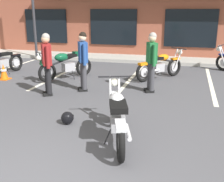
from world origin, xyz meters
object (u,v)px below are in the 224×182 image
at_px(motorcycle_red_sportbike, 63,64).
at_px(person_in_black_shirt, 152,59).
at_px(motorcycle_blue_standard, 160,65).
at_px(person_in_shorts_foreground, 47,61).
at_px(motorcycle_orange_scrambler, 0,62).
at_px(helmet_on_pavement, 67,118).
at_px(traffic_cone, 4,72).
at_px(motorcycle_foreground_classic, 117,116).
at_px(person_by_back_row, 83,58).

bearing_deg(motorcycle_red_sportbike, person_in_black_shirt, -12.97).
bearing_deg(motorcycle_blue_standard, person_in_shorts_foreground, -135.22).
bearing_deg(motorcycle_blue_standard, motorcycle_orange_scrambler, -170.88).
bearing_deg(motorcycle_blue_standard, helmet_on_pavement, -107.40).
distance_m(motorcycle_orange_scrambler, helmet_on_pavement, 5.52).
relative_size(motorcycle_red_sportbike, motorcycle_blue_standard, 1.04).
distance_m(motorcycle_red_sportbike, helmet_on_pavement, 3.91).
relative_size(person_in_shorts_foreground, helmet_on_pavement, 6.44).
distance_m(helmet_on_pavement, traffic_cone, 4.70).
xyz_separation_m(motorcycle_blue_standard, motorcycle_orange_scrambler, (-5.61, -0.90, 0.00)).
distance_m(motorcycle_blue_standard, person_in_black_shirt, 1.72).
bearing_deg(motorcycle_foreground_classic, person_in_black_shirt, 87.49).
height_order(person_by_back_row, traffic_cone, person_by_back_row).
bearing_deg(motorcycle_orange_scrambler, person_in_shorts_foreground, -32.28).
height_order(person_in_black_shirt, helmet_on_pavement, person_in_black_shirt).
xyz_separation_m(motorcycle_blue_standard, traffic_cone, (-5.04, -1.49, -0.20)).
bearing_deg(traffic_cone, person_by_back_row, -10.02).
distance_m(motorcycle_red_sportbike, motorcycle_orange_scrambler, 2.50).
relative_size(motorcycle_foreground_classic, motorcycle_orange_scrambler, 0.98).
xyz_separation_m(motorcycle_foreground_classic, helmet_on_pavement, (-1.16, 0.43, -0.33)).
bearing_deg(motorcycle_orange_scrambler, traffic_cone, -46.20).
bearing_deg(motorcycle_blue_standard, person_in_black_shirt, -93.11).
bearing_deg(helmet_on_pavement, motorcycle_red_sportbike, 116.05).
height_order(motorcycle_foreground_classic, traffic_cone, motorcycle_foreground_classic).
relative_size(helmet_on_pavement, traffic_cone, 0.49).
bearing_deg(traffic_cone, motorcycle_orange_scrambler, 133.80).
relative_size(person_in_black_shirt, helmet_on_pavement, 6.44).
bearing_deg(helmet_on_pavement, person_by_back_row, 103.33).
height_order(motorcycle_red_sportbike, person_in_black_shirt, person_in_black_shirt).
height_order(motorcycle_blue_standard, person_by_back_row, person_by_back_row).
bearing_deg(traffic_cone, motorcycle_blue_standard, 16.50).
xyz_separation_m(motorcycle_foreground_classic, motorcycle_red_sportbike, (-2.87, 3.93, 0.07)).
bearing_deg(person_in_shorts_foreground, traffic_cone, 152.06).
relative_size(motorcycle_orange_scrambler, traffic_cone, 3.93).
bearing_deg(person_by_back_row, motorcycle_foreground_classic, -58.60).
bearing_deg(motorcycle_red_sportbike, person_by_back_row, -43.51).
distance_m(motorcycle_foreground_classic, motorcycle_red_sportbike, 4.87).
distance_m(person_in_black_shirt, person_by_back_row, 1.92).
relative_size(motorcycle_blue_standard, person_in_shorts_foreground, 1.06).
distance_m(motorcycle_blue_standard, person_in_shorts_foreground, 3.89).
bearing_deg(helmet_on_pavement, motorcycle_foreground_classic, -20.22).
relative_size(person_in_black_shirt, traffic_cone, 3.16).
bearing_deg(traffic_cone, motorcycle_foreground_classic, -35.19).
height_order(motorcycle_foreground_classic, person_in_shorts_foreground, person_in_shorts_foreground).
distance_m(motorcycle_orange_scrambler, person_in_black_shirt, 5.59).
height_order(motorcycle_orange_scrambler, person_by_back_row, person_by_back_row).
height_order(motorcycle_foreground_classic, person_in_black_shirt, person_in_black_shirt).
xyz_separation_m(motorcycle_red_sportbike, helmet_on_pavement, (1.71, -3.50, -0.40)).
distance_m(motorcycle_foreground_classic, motorcycle_blue_standard, 4.89).
xyz_separation_m(person_in_black_shirt, helmet_on_pavement, (-1.31, -2.80, -0.82)).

